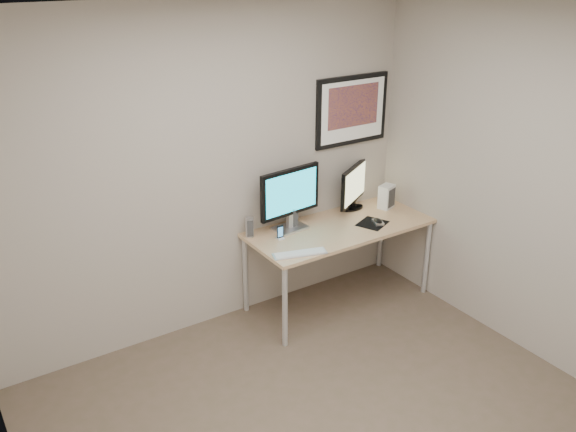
# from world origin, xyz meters

# --- Properties ---
(room) EXTENTS (3.60, 3.60, 3.60)m
(room) POSITION_xyz_m (0.00, 0.45, 1.64)
(room) COLOR white
(room) RESTS_ON ground
(desk) EXTENTS (1.60, 0.70, 0.73)m
(desk) POSITION_xyz_m (1.00, 1.35, 0.66)
(desk) COLOR #976D49
(desk) RESTS_ON floor
(framed_art) EXTENTS (0.75, 0.04, 0.60)m
(framed_art) POSITION_xyz_m (1.35, 1.68, 1.62)
(framed_art) COLOR black
(framed_art) RESTS_ON room
(monitor_large) EXTENTS (0.59, 0.22, 0.54)m
(monitor_large) POSITION_xyz_m (0.61, 1.53, 1.03)
(monitor_large) COLOR silver
(monitor_large) RESTS_ON desk
(monitor_tv) EXTENTS (0.47, 0.29, 0.41)m
(monitor_tv) POSITION_xyz_m (1.33, 1.59, 0.95)
(monitor_tv) COLOR black
(monitor_tv) RESTS_ON desk
(speaker_left) EXTENTS (0.09, 0.09, 0.17)m
(speaker_left) POSITION_xyz_m (0.26, 1.60, 0.81)
(speaker_left) COLOR silver
(speaker_left) RESTS_ON desk
(speaker_right) EXTENTS (0.10, 0.10, 0.20)m
(speaker_right) POSITION_xyz_m (0.65, 1.57, 0.83)
(speaker_right) COLOR silver
(speaker_right) RESTS_ON desk
(phone_dock) EXTENTS (0.06, 0.06, 0.12)m
(phone_dock) POSITION_xyz_m (0.44, 1.42, 0.79)
(phone_dock) COLOR black
(phone_dock) RESTS_ON desk
(keyboard) EXTENTS (0.44, 0.23, 0.01)m
(keyboard) POSITION_xyz_m (0.42, 1.11, 0.74)
(keyboard) COLOR silver
(keyboard) RESTS_ON desk
(mousepad) EXTENTS (0.31, 0.30, 0.00)m
(mousepad) POSITION_xyz_m (1.27, 1.24, 0.73)
(mousepad) COLOR black
(mousepad) RESTS_ON desk
(mouse) EXTENTS (0.11, 0.14, 0.04)m
(mouse) POSITION_xyz_m (1.31, 1.21, 0.75)
(mouse) COLOR black
(mouse) RESTS_ON mousepad
(fan_unit) EXTENTS (0.17, 0.14, 0.22)m
(fan_unit) POSITION_xyz_m (1.61, 1.45, 0.84)
(fan_unit) COLOR silver
(fan_unit) RESTS_ON desk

